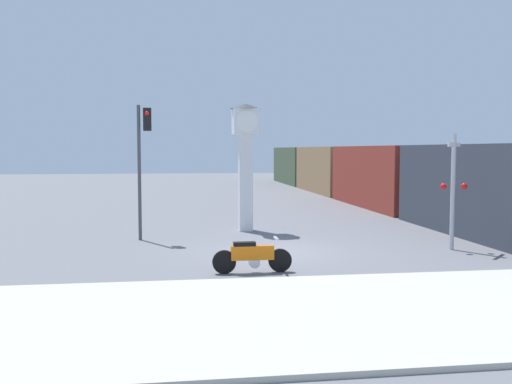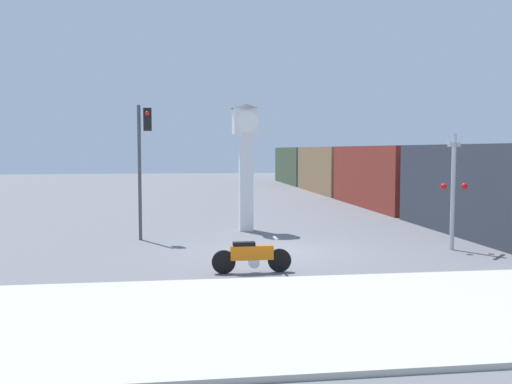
{
  "view_description": "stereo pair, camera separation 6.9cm",
  "coord_description": "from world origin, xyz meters",
  "px_view_note": "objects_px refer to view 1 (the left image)",
  "views": [
    {
      "loc": [
        -3.01,
        -17.44,
        3.2
      ],
      "look_at": [
        -0.38,
        0.91,
        1.82
      ],
      "focal_mm": 40.0,
      "sensor_mm": 36.0,
      "label": 1
    },
    {
      "loc": [
        -2.94,
        -17.45,
        3.2
      ],
      "look_at": [
        -0.38,
        0.91,
        1.82
      ],
      "focal_mm": 40.0,
      "sensor_mm": 36.0,
      "label": 2
    }
  ],
  "objects_px": {
    "railroad_crossing_signal": "(453,187)",
    "motorcycle": "(252,256)",
    "freight_train": "(352,172)",
    "clock_tower": "(246,147)",
    "traffic_light": "(143,148)"
  },
  "relations": [
    {
      "from": "clock_tower",
      "to": "railroad_crossing_signal",
      "type": "relative_size",
      "value": 1.35
    },
    {
      "from": "traffic_light",
      "to": "railroad_crossing_signal",
      "type": "bearing_deg",
      "value": -19.17
    },
    {
      "from": "traffic_light",
      "to": "railroad_crossing_signal",
      "type": "xyz_separation_m",
      "value": [
        9.86,
        -3.43,
        -1.22
      ]
    },
    {
      "from": "clock_tower",
      "to": "railroad_crossing_signal",
      "type": "distance_m",
      "value": 8.07
    },
    {
      "from": "clock_tower",
      "to": "freight_train",
      "type": "bearing_deg",
      "value": 57.76
    },
    {
      "from": "clock_tower",
      "to": "traffic_light",
      "type": "relative_size",
      "value": 1.05
    },
    {
      "from": "freight_train",
      "to": "railroad_crossing_signal",
      "type": "relative_size",
      "value": 11.81
    },
    {
      "from": "traffic_light",
      "to": "railroad_crossing_signal",
      "type": "distance_m",
      "value": 10.51
    },
    {
      "from": "railroad_crossing_signal",
      "to": "motorcycle",
      "type": "bearing_deg",
      "value": -159.82
    },
    {
      "from": "freight_train",
      "to": "railroad_crossing_signal",
      "type": "distance_m",
      "value": 19.43
    },
    {
      "from": "traffic_light",
      "to": "railroad_crossing_signal",
      "type": "height_order",
      "value": "traffic_light"
    },
    {
      "from": "freight_train",
      "to": "railroad_crossing_signal",
      "type": "bearing_deg",
      "value": -98.34
    },
    {
      "from": "freight_train",
      "to": "traffic_light",
      "type": "distance_m",
      "value": 20.32
    },
    {
      "from": "traffic_light",
      "to": "motorcycle",
      "type": "bearing_deg",
      "value": -62.67
    },
    {
      "from": "motorcycle",
      "to": "clock_tower",
      "type": "xyz_separation_m",
      "value": [
        0.8,
        7.74,
        2.85
      ]
    }
  ]
}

